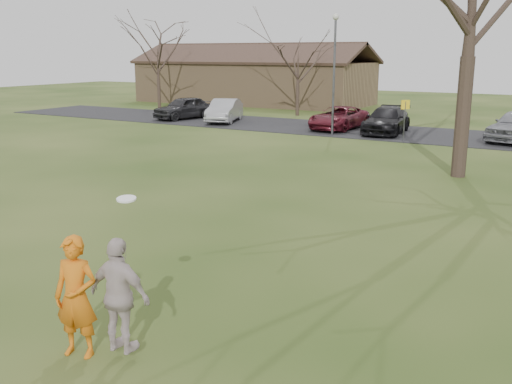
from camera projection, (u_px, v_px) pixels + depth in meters
ground at (127, 338)px, 8.93m from camera, size 120.00×120.00×0.00m
parking_strip at (457, 137)px, 29.93m from camera, size 62.00×6.50×0.04m
player_defender at (76, 297)px, 8.24m from camera, size 0.76×0.61×1.82m
car_0 at (184, 108)px, 37.86m from camera, size 2.71×4.60×1.47m
car_1 at (224, 111)px, 36.19m from camera, size 2.87×4.60×1.43m
car_2 at (339, 118)px, 32.84m from camera, size 2.40×4.74×1.29m
car_3 at (387, 120)px, 31.21m from camera, size 2.36×4.93×1.39m
catching_play at (120, 295)px, 8.05m from camera, size 1.02×0.56×2.25m
building at (253, 80)px, 50.15m from camera, size 20.60×8.50×5.14m
lamp_post at (334, 59)px, 29.82m from camera, size 0.34×0.34×6.27m
sign_yellow at (405, 113)px, 28.05m from camera, size 0.35×0.35×2.08m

